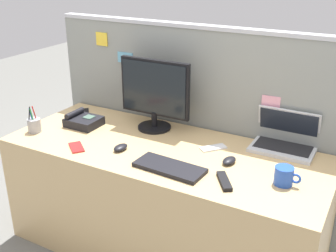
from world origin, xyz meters
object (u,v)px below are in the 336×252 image
computer_mouse_right_hand (229,161)px  computer_mouse_left_hand (121,147)px  keyboard_main (170,167)px  cell_phone_red_case (76,147)px  laptop (285,139)px  desk_phone (83,121)px  desktop_monitor (155,93)px  coffee_mug (284,176)px  cell_phone_white_slab (213,148)px  tv_remote (224,181)px  pen_cup (34,125)px  cell_phone_black_slab (84,112)px

computer_mouse_right_hand → computer_mouse_left_hand: size_ratio=1.00×
keyboard_main → cell_phone_red_case: (-0.59, -0.03, -0.01)m
laptop → desk_phone: 1.27m
desktop_monitor → computer_mouse_right_hand: desktop_monitor is taller
laptop → cell_phone_red_case: laptop is taller
keyboard_main → computer_mouse_right_hand: (0.25, 0.21, 0.01)m
desktop_monitor → computer_mouse_left_hand: 0.44m
computer_mouse_left_hand → laptop: bearing=34.3°
desk_phone → keyboard_main: 0.82m
keyboard_main → computer_mouse_left_hand: bearing=172.8°
keyboard_main → cell_phone_red_case: bearing=-173.3°
desk_phone → desktop_monitor: bearing=24.0°
desk_phone → keyboard_main: bearing=-17.9°
cell_phone_red_case → keyboard_main: bearing=-47.6°
desktop_monitor → computer_mouse_right_hand: size_ratio=4.71×
desk_phone → computer_mouse_left_hand: desk_phone is taller
laptop → coffee_mug: laptop is taller
desk_phone → cell_phone_red_case: desk_phone is taller
laptop → cell_phone_white_slab: laptop is taller
computer_mouse_right_hand → coffee_mug: bearing=-6.4°
desktop_monitor → cell_phone_white_slab: (0.45, -0.10, -0.23)m
desk_phone → cell_phone_red_case: bearing=-57.3°
desktop_monitor → cell_phone_red_case: desktop_monitor is taller
cell_phone_white_slab → cell_phone_red_case: same height
tv_remote → coffee_mug: bearing=-8.0°
desk_phone → pen_cup: pen_cup is taller
keyboard_main → coffee_mug: (0.56, 0.14, 0.04)m
keyboard_main → computer_mouse_right_hand: size_ratio=3.73×
keyboard_main → pen_cup: pen_cup is taller
laptop → tv_remote: laptop is taller
cell_phone_black_slab → cell_phone_red_case: bearing=-94.9°
laptop → cell_phone_white_slab: (-0.36, -0.20, -0.05)m
desktop_monitor → laptop: bearing=7.1°
cell_phone_black_slab → cell_phone_white_slab: bearing=-45.6°
laptop → keyboard_main: bearing=-130.2°
computer_mouse_left_hand → computer_mouse_right_hand: bearing=17.6°
computer_mouse_right_hand → cell_phone_red_case: (-0.84, -0.25, -0.01)m
pen_cup → cell_phone_white_slab: 1.12m
desktop_monitor → keyboard_main: desktop_monitor is taller
computer_mouse_right_hand → tv_remote: computer_mouse_right_hand is taller
cell_phone_red_case → coffee_mug: 1.16m
pen_cup → tv_remote: (1.28, -0.01, -0.04)m
desk_phone → cell_phone_red_case: 0.34m
computer_mouse_right_hand → computer_mouse_left_hand: 0.62m
desk_phone → tv_remote: 1.10m
computer_mouse_left_hand → cell_phone_red_case: size_ratio=0.72×
pen_cup → cell_phone_red_case: 0.39m
computer_mouse_left_hand → desktop_monitor: bearing=92.8°
computer_mouse_left_hand → pen_cup: pen_cup is taller
laptop → computer_mouse_right_hand: (-0.21, -0.33, -0.04)m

